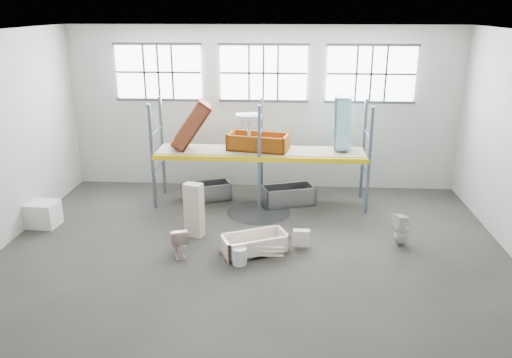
# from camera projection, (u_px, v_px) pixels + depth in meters

# --- Properties ---
(floor) EXTENTS (12.00, 10.00, 0.10)m
(floor) POSITION_uv_depth(u_px,v_px,m) (252.00, 259.00, 11.77)
(floor) COLOR #45423B
(floor) RESTS_ON ground
(ceiling) EXTENTS (12.00, 10.00, 0.10)m
(ceiling) POSITION_uv_depth(u_px,v_px,m) (251.00, 30.00, 10.13)
(ceiling) COLOR silver
(ceiling) RESTS_ON ground
(wall_back) EXTENTS (12.00, 0.10, 5.00)m
(wall_back) POSITION_uv_depth(u_px,v_px,m) (263.00, 109.00, 15.72)
(wall_back) COLOR #B3B2A5
(wall_back) RESTS_ON ground
(wall_front) EXTENTS (12.00, 0.10, 5.00)m
(wall_front) POSITION_uv_depth(u_px,v_px,m) (221.00, 266.00, 6.18)
(wall_front) COLOR beige
(wall_front) RESTS_ON ground
(window_left) EXTENTS (2.60, 0.04, 1.60)m
(window_left) POSITION_uv_depth(u_px,v_px,m) (159.00, 72.00, 15.46)
(window_left) COLOR white
(window_left) RESTS_ON wall_back
(window_mid) EXTENTS (2.60, 0.04, 1.60)m
(window_mid) POSITION_uv_depth(u_px,v_px,m) (263.00, 73.00, 15.26)
(window_mid) COLOR white
(window_mid) RESTS_ON wall_back
(window_right) EXTENTS (2.60, 0.04, 1.60)m
(window_right) POSITION_uv_depth(u_px,v_px,m) (371.00, 74.00, 15.06)
(window_right) COLOR white
(window_right) RESTS_ON wall_back
(rack_upright_la) EXTENTS (0.08, 0.08, 3.00)m
(rack_upright_la) POSITION_uv_depth(u_px,v_px,m) (152.00, 157.00, 14.19)
(rack_upright_la) COLOR slate
(rack_upright_la) RESTS_ON floor
(rack_upright_lb) EXTENTS (0.08, 0.08, 3.00)m
(rack_upright_lb) POSITION_uv_depth(u_px,v_px,m) (163.00, 146.00, 15.33)
(rack_upright_lb) COLOR slate
(rack_upright_lb) RESTS_ON floor
(rack_upright_ma) EXTENTS (0.08, 0.08, 3.00)m
(rack_upright_ma) POSITION_uv_depth(u_px,v_px,m) (259.00, 159.00, 14.01)
(rack_upright_ma) COLOR slate
(rack_upright_ma) RESTS_ON floor
(rack_upright_mb) EXTENTS (0.08, 0.08, 3.00)m
(rack_upright_mb) POSITION_uv_depth(u_px,v_px,m) (262.00, 148.00, 15.14)
(rack_upright_mb) COLOR slate
(rack_upright_mb) RESTS_ON floor
(rack_upright_ra) EXTENTS (0.08, 0.08, 3.00)m
(rack_upright_ra) POSITION_uv_depth(u_px,v_px,m) (369.00, 161.00, 13.83)
(rack_upright_ra) COLOR slate
(rack_upright_ra) RESTS_ON floor
(rack_upright_rb) EXTENTS (0.08, 0.08, 3.00)m
(rack_upright_rb) POSITION_uv_depth(u_px,v_px,m) (363.00, 150.00, 14.96)
(rack_upright_rb) COLOR slate
(rack_upright_rb) RESTS_ON floor
(rack_beam_front) EXTENTS (6.00, 0.10, 0.14)m
(rack_beam_front) POSITION_uv_depth(u_px,v_px,m) (259.00, 159.00, 14.01)
(rack_beam_front) COLOR yellow
(rack_beam_front) RESTS_ON floor
(rack_beam_back) EXTENTS (6.00, 0.10, 0.14)m
(rack_beam_back) POSITION_uv_depth(u_px,v_px,m) (262.00, 148.00, 15.14)
(rack_beam_back) COLOR yellow
(rack_beam_back) RESTS_ON floor
(shelf_deck) EXTENTS (5.90, 1.10, 0.03)m
(shelf_deck) POSITION_uv_depth(u_px,v_px,m) (261.00, 151.00, 14.55)
(shelf_deck) COLOR gray
(shelf_deck) RESTS_ON floor
(wet_patch) EXTENTS (1.80, 1.80, 0.00)m
(wet_patch) POSITION_uv_depth(u_px,v_px,m) (259.00, 212.00, 14.30)
(wet_patch) COLOR black
(wet_patch) RESTS_ON floor
(bathtub_beige) EXTENTS (1.68, 1.28, 0.45)m
(bathtub_beige) POSITION_uv_depth(u_px,v_px,m) (255.00, 244.00, 11.91)
(bathtub_beige) COLOR #F9DDCD
(bathtub_beige) RESTS_ON floor
(cistern_spare) EXTENTS (0.40, 0.20, 0.37)m
(cistern_spare) POSITION_uv_depth(u_px,v_px,m) (301.00, 237.00, 12.11)
(cistern_spare) COLOR beige
(cistern_spare) RESTS_ON bathtub_beige
(sink_in_tub) EXTENTS (0.46, 0.46, 0.14)m
(sink_in_tub) POSITION_uv_depth(u_px,v_px,m) (263.00, 240.00, 12.23)
(sink_in_tub) COLOR #F2DEC7
(sink_in_tub) RESTS_ON bathtub_beige
(toilet_beige) EXTENTS (0.61, 0.79, 0.71)m
(toilet_beige) POSITION_uv_depth(u_px,v_px,m) (178.00, 241.00, 11.77)
(toilet_beige) COLOR beige
(toilet_beige) RESTS_ON floor
(cistern_tall) EXTENTS (0.51, 0.42, 1.38)m
(cistern_tall) POSITION_uv_depth(u_px,v_px,m) (194.00, 210.00, 12.65)
(cistern_tall) COLOR beige
(cistern_tall) RESTS_ON floor
(toilet_white) EXTENTS (0.48, 0.48, 0.80)m
(toilet_white) POSITION_uv_depth(u_px,v_px,m) (402.00, 229.00, 12.24)
(toilet_white) COLOR silver
(toilet_white) RESTS_ON floor
(steel_tub_left) EXTENTS (1.54, 1.13, 0.51)m
(steel_tub_left) POSITION_uv_depth(u_px,v_px,m) (207.00, 191.00, 15.19)
(steel_tub_left) COLOR #96989D
(steel_tub_left) RESTS_ON floor
(steel_tub_right) EXTENTS (1.62, 1.12, 0.54)m
(steel_tub_right) POSITION_uv_depth(u_px,v_px,m) (288.00, 195.00, 14.83)
(steel_tub_right) COLOR #A0A4A8
(steel_tub_right) RESTS_ON floor
(rust_tub_flat) EXTENTS (1.83, 1.12, 0.48)m
(rust_tub_flat) POSITION_uv_depth(u_px,v_px,m) (258.00, 142.00, 14.52)
(rust_tub_flat) COLOR #99530B
(rust_tub_flat) RESTS_ON shelf_deck
(rust_tub_tilted) EXTENTS (1.28, 0.83, 1.48)m
(rust_tub_tilted) POSITION_uv_depth(u_px,v_px,m) (192.00, 125.00, 14.42)
(rust_tub_tilted) COLOR brown
(rust_tub_tilted) RESTS_ON shelf_deck
(sink_on_shelf) EXTENTS (0.85, 0.74, 0.65)m
(sink_on_shelf) POSITION_uv_depth(u_px,v_px,m) (249.00, 135.00, 14.15)
(sink_on_shelf) COLOR silver
(sink_on_shelf) RESTS_ON rust_tub_flat
(blue_tub_upright) EXTENTS (0.60, 0.77, 1.50)m
(blue_tub_upright) POSITION_uv_depth(u_px,v_px,m) (343.00, 123.00, 14.31)
(blue_tub_upright) COLOR #91CDE8
(blue_tub_upright) RESTS_ON shelf_deck
(bucket) EXTENTS (0.37, 0.37, 0.39)m
(bucket) POSITION_uv_depth(u_px,v_px,m) (240.00, 256.00, 11.38)
(bucket) COLOR silver
(bucket) RESTS_ON floor
(carton_near) EXTENTS (0.81, 0.71, 0.65)m
(carton_near) POSITION_uv_depth(u_px,v_px,m) (43.00, 214.00, 13.34)
(carton_near) COLOR silver
(carton_near) RESTS_ON floor
(carton_far) EXTENTS (0.61, 0.61, 0.49)m
(carton_far) POSITION_uv_depth(u_px,v_px,m) (47.00, 212.00, 13.67)
(carton_far) COLOR silver
(carton_far) RESTS_ON floor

